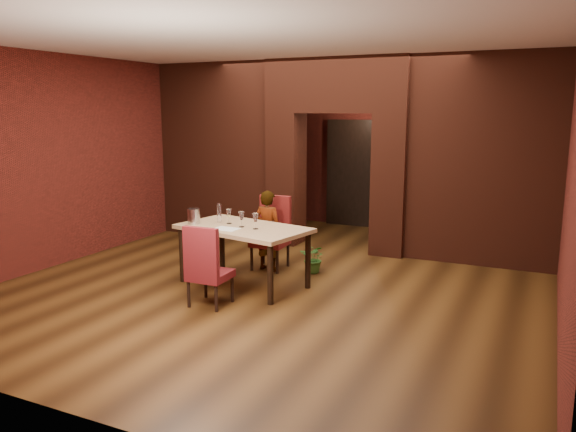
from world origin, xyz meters
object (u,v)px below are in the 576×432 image
object	(u,v)px
wine_glass_a	(229,216)
water_bottle	(219,213)
wine_glass_c	(256,221)
wine_glass_b	(242,219)
dining_table	(244,256)
wine_bucket	(194,216)
person_seated	(268,230)
chair_far	(270,233)
chair_near	(210,265)
potted_plant	(314,258)

from	to	relation	value
wine_glass_a	water_bottle	world-z (taller)	water_bottle
wine_glass_c	water_bottle	world-z (taller)	water_bottle
wine_glass_b	water_bottle	world-z (taller)	water_bottle
wine_glass_c	dining_table	bearing A→B (deg)	161.92
wine_glass_b	wine_bucket	size ratio (longest dim) A/B	1.00
dining_table	person_seated	bearing A→B (deg)	104.03
dining_table	chair_far	bearing A→B (deg)	104.29
wine_glass_a	wine_glass_c	bearing A→B (deg)	-17.32
chair_far	chair_near	size ratio (longest dim) A/B	1.08
dining_table	water_bottle	xyz separation A→B (m)	(-0.45, 0.11, 0.54)
chair_near	water_bottle	size ratio (longest dim) A/B	3.74
chair_near	wine_bucket	distance (m)	1.13
wine_glass_c	wine_bucket	distance (m)	0.94
water_bottle	potted_plant	world-z (taller)	water_bottle
wine_bucket	water_bottle	size ratio (longest dim) A/B	0.78
water_bottle	chair_far	bearing A→B (deg)	62.00
potted_plant	wine_bucket	bearing A→B (deg)	-141.97
person_seated	potted_plant	distance (m)	0.80
potted_plant	person_seated	bearing A→B (deg)	-167.76
wine_bucket	chair_far	bearing A→B (deg)	56.04
wine_bucket	potted_plant	world-z (taller)	wine_bucket
wine_glass_b	chair_far	bearing A→B (deg)	92.59
wine_glass_b	potted_plant	xyz separation A→B (m)	(0.65, 0.98, -0.70)
person_seated	wine_glass_c	size ratio (longest dim) A/B	5.67
chair_far	wine_glass_c	size ratio (longest dim) A/B	5.12
potted_plant	chair_far	bearing A→B (deg)	-174.16
wine_glass_c	potted_plant	distance (m)	1.30
wine_glass_a	wine_bucket	distance (m)	0.48
dining_table	chair_near	world-z (taller)	chair_near
person_seated	wine_glass_b	world-z (taller)	person_seated
potted_plant	water_bottle	bearing A→B (deg)	-142.84
person_seated	potted_plant	world-z (taller)	person_seated
chair_far	wine_glass_b	bearing A→B (deg)	-90.32
dining_table	wine_glass_b	xyz separation A→B (m)	(-0.00, -0.04, 0.51)
chair_near	person_seated	size ratio (longest dim) A/B	0.84
chair_near	wine_glass_b	bearing A→B (deg)	-89.64
chair_near	person_seated	distance (m)	1.66
water_bottle	dining_table	bearing A→B (deg)	-13.61
chair_far	wine_glass_b	xyz separation A→B (m)	(0.04, -0.91, 0.38)
chair_far	wine_glass_a	world-z (taller)	chair_far
wine_glass_c	wine_glass_a	bearing A→B (deg)	162.68
chair_far	wine_bucket	distance (m)	1.25
wine_glass_a	wine_glass_b	world-z (taller)	wine_glass_b
dining_table	wine_glass_c	world-z (taller)	wine_glass_c
wine_glass_b	water_bottle	xyz separation A→B (m)	(-0.44, 0.15, 0.03)
person_seated	wine_glass_b	size ratio (longest dim) A/B	5.72
chair_far	person_seated	bearing A→B (deg)	-87.54
dining_table	wine_glass_c	xyz separation A→B (m)	(0.23, -0.08, 0.51)
dining_table	potted_plant	distance (m)	1.15
wine_glass_b	wine_glass_c	world-z (taller)	wine_glass_c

